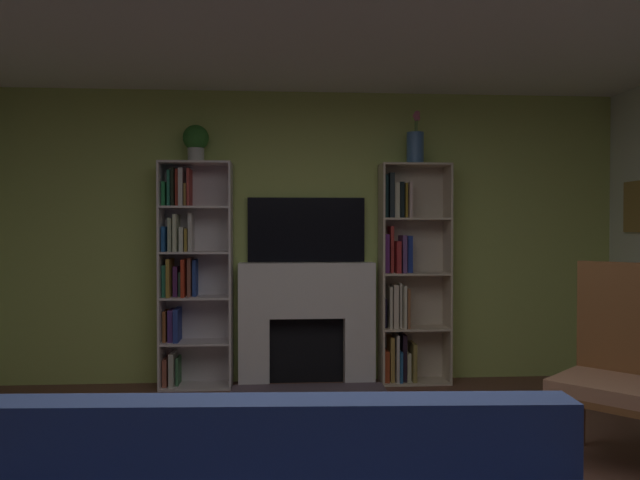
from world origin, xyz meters
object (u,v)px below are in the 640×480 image
Objects in this scene: potted_plant at (196,141)px; vase_with_flowers at (415,146)px; fireplace at (307,320)px; armchair at (628,367)px; bookshelf_left at (188,271)px; tv at (306,230)px; bookshelf_right at (405,279)px.

vase_with_flowers is (1.94, -0.00, -0.03)m from potted_plant.
fireplace is 1.10× the size of armchair.
bookshelf_left is (-1.04, 0.00, 0.44)m from fireplace.
bookshelf_right is (0.89, -0.08, -0.44)m from tv.
vase_with_flowers reaches higher than bookshelf_left.
tv is at bearing 130.06° from armchair.
armchair is at bearing -66.59° from bookshelf_right.
tv is 1.24m from potted_plant.
bookshelf_left reaches higher than tv.
potted_plant is 1.94m from vase_with_flowers.
tv is at bearing 7.07° from potted_plant.
fireplace is at bearing -90.00° from tv.
vase_with_flowers is 2.64m from armchair.
potted_plant is 0.69× the size of vase_with_flowers.
vase_with_flowers is (2.01, -0.03, 1.11)m from bookshelf_left.
fireplace is at bearing 178.10° from vase_with_flowers.
tv is at bearing 90.00° from fireplace.
potted_plant is at bearing 144.05° from armchair.
bookshelf_left is at bearing -179.68° from bookshelf_right.
tv is 0.54× the size of bookshelf_left.
vase_with_flowers is (0.08, -0.04, 1.19)m from bookshelf_right.
tv is at bearing 4.79° from bookshelf_left.
bookshelf_left is at bearing 179.90° from fireplace.
vase_with_flowers reaches higher than potted_plant.
potted_plant is at bearing -172.93° from tv.
armchair is at bearing -49.94° from tv.
potted_plant is 0.27× the size of armchair.
armchair is at bearing -35.95° from potted_plant.
fireplace is 1.13m from bookshelf_left.
tv reaches higher than armchair.
bookshelf_right is 1.19m from vase_with_flowers.
armchair is (1.77, -2.11, -0.79)m from tv.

